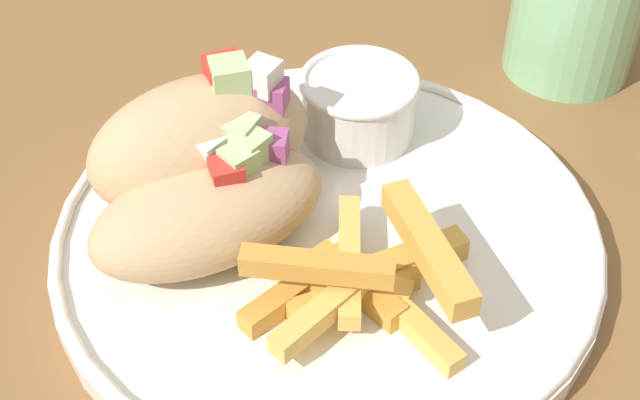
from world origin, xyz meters
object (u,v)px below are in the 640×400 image
pita_sandwich_far (202,140)px  plate (320,235)px  pita_sandwich_near (211,208)px  fries_pile (361,278)px  sauce_ramekin (359,102)px

pita_sandwich_far → plate: bearing=-55.7°
pita_sandwich_near → fries_pile: (0.08, -0.01, -0.01)m
plate → sauce_ramekin: (-0.00, 0.08, 0.03)m
pita_sandwich_near → pita_sandwich_far: pita_sandwich_far is taller
plate → pita_sandwich_near: size_ratio=2.08×
plate → pita_sandwich_far: (-0.07, 0.01, 0.04)m
plate → pita_sandwich_far: 0.08m
sauce_ramekin → pita_sandwich_near: bearing=-111.9°
pita_sandwich_near → sauce_ramekin: bearing=19.3°
pita_sandwich_near → plate: bearing=-19.8°
fries_pile → sauce_ramekin: fries_pile is taller
plate → pita_sandwich_near: (-0.05, -0.03, 0.03)m
pita_sandwich_near → sauce_ramekin: size_ratio=2.00×
pita_sandwich_near → fries_pile: size_ratio=1.22×
pita_sandwich_near → fries_pile: pita_sandwich_near is taller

